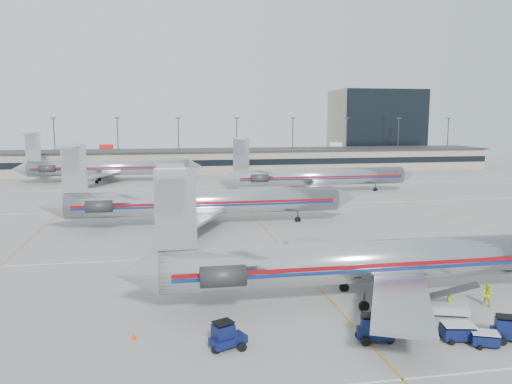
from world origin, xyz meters
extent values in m
plane|color=gray|center=(0.00, 0.00, 0.00)|extent=(260.00, 260.00, 0.00)
cube|color=silver|center=(0.00, 10.00, 0.01)|extent=(160.00, 0.15, 0.02)
cube|color=gray|center=(0.00, 98.00, 3.00)|extent=(160.00, 16.00, 6.00)
cube|color=black|center=(0.00, 89.90, 3.20)|extent=(160.00, 0.20, 1.60)
cube|color=#2D2D30|center=(0.00, 98.00, 6.10)|extent=(162.00, 17.00, 0.30)
cylinder|color=#38383D|center=(-45.00, 112.00, 7.50)|extent=(0.30, 0.30, 15.00)
cube|color=#2D2D30|center=(-45.00, 112.00, 15.10)|extent=(1.60, 0.40, 0.35)
cylinder|color=#38383D|center=(-27.00, 112.00, 7.50)|extent=(0.30, 0.30, 15.00)
cube|color=#2D2D30|center=(-27.00, 112.00, 15.10)|extent=(1.60, 0.40, 0.35)
cylinder|color=#38383D|center=(-9.00, 112.00, 7.50)|extent=(0.30, 0.30, 15.00)
cube|color=#2D2D30|center=(-9.00, 112.00, 15.10)|extent=(1.60, 0.40, 0.35)
cylinder|color=#38383D|center=(9.00, 112.00, 7.50)|extent=(0.30, 0.30, 15.00)
cube|color=#2D2D30|center=(9.00, 112.00, 15.10)|extent=(1.60, 0.40, 0.35)
cylinder|color=#38383D|center=(27.00, 112.00, 7.50)|extent=(0.30, 0.30, 15.00)
cube|color=#2D2D30|center=(27.00, 112.00, 15.10)|extent=(1.60, 0.40, 0.35)
cylinder|color=#38383D|center=(45.00, 112.00, 7.50)|extent=(0.30, 0.30, 15.00)
cube|color=#2D2D30|center=(45.00, 112.00, 15.10)|extent=(1.60, 0.40, 0.35)
cylinder|color=#38383D|center=(63.00, 112.00, 7.50)|extent=(0.30, 0.30, 15.00)
cube|color=#2D2D30|center=(63.00, 112.00, 15.10)|extent=(1.60, 0.40, 0.35)
cylinder|color=#38383D|center=(81.00, 112.00, 7.50)|extent=(0.30, 0.30, 15.00)
cube|color=#2D2D30|center=(81.00, 112.00, 15.10)|extent=(1.60, 0.40, 0.35)
cube|color=tan|center=(62.00, 128.00, 12.50)|extent=(30.00, 20.00, 25.00)
cylinder|color=silver|center=(4.71, -5.42, 3.25)|extent=(37.15, 3.44, 3.44)
cone|color=#AFAFB4|center=(-15.54, -5.42, 3.25)|extent=(3.34, 3.44, 3.44)
cube|color=maroon|center=(4.71, -7.15, 3.39)|extent=(35.29, 0.05, 0.33)
cube|color=navy|center=(4.71, -7.15, 3.02)|extent=(35.29, 0.05, 0.26)
cube|color=#AFAFB4|center=(2.85, 1.08, 2.32)|extent=(8.64, 12.59, 0.30)
cube|color=#AFAFB4|center=(2.85, -11.92, 2.32)|extent=(8.64, 12.59, 0.30)
cube|color=#AFAFB4|center=(-12.47, -5.42, 8.13)|extent=(3.16, 0.23, 6.31)
cube|color=#AFAFB4|center=(-12.75, -5.42, 11.10)|extent=(2.23, 9.75, 0.17)
cylinder|color=#2D2D30|center=(-9.22, -2.77, 3.53)|extent=(3.34, 1.58, 1.58)
cylinder|color=#2D2D30|center=(-9.22, -8.07, 3.53)|extent=(3.34, 1.58, 1.58)
cylinder|color=#2D2D30|center=(1.92, -7.65, 0.77)|extent=(0.19, 0.19, 1.53)
cylinder|color=#2D2D30|center=(1.92, -3.19, 0.77)|extent=(0.19, 0.19, 1.53)
cylinder|color=silver|center=(-7.58, 26.16, 3.31)|extent=(37.85, 3.50, 3.50)
cone|color=silver|center=(12.86, 26.16, 3.31)|extent=(3.03, 3.50, 3.50)
cone|color=#AFAFB4|center=(-28.21, 26.16, 3.31)|extent=(3.41, 3.50, 3.50)
cube|color=maroon|center=(-7.58, 24.40, 3.45)|extent=(35.96, 0.05, 0.33)
cube|color=navy|center=(-7.58, 24.40, 3.08)|extent=(35.96, 0.05, 0.26)
cube|color=#AFAFB4|center=(-9.48, 32.78, 2.37)|extent=(8.80, 12.83, 0.30)
cube|color=#AFAFB4|center=(-9.48, 19.53, 2.37)|extent=(8.80, 12.83, 0.30)
cube|color=#AFAFB4|center=(-25.09, 26.16, 8.28)|extent=(3.22, 0.24, 6.43)
cube|color=#AFAFB4|center=(-25.37, 26.16, 11.31)|extent=(2.27, 9.94, 0.17)
cylinder|color=#2D2D30|center=(-21.78, 28.86, 3.60)|extent=(3.41, 1.61, 1.61)
cylinder|color=#2D2D30|center=(-21.78, 23.46, 3.60)|extent=(3.41, 1.61, 1.61)
cylinder|color=#2D2D30|center=(5.66, 26.16, 0.78)|extent=(0.19, 0.19, 1.56)
cylinder|color=#2D2D30|center=(-10.42, 23.89, 0.78)|extent=(0.19, 0.19, 1.56)
cylinder|color=#2D2D30|center=(-10.42, 28.43, 0.78)|extent=(0.19, 0.19, 1.56)
cylinder|color=black|center=(5.66, 26.16, 0.33)|extent=(0.85, 0.28, 0.85)
cylinder|color=silver|center=(17.65, 53.48, 3.24)|extent=(35.13, 3.42, 3.42)
cone|color=silver|center=(36.69, 53.48, 3.24)|extent=(2.96, 3.42, 3.42)
cone|color=#AFAFB4|center=(-1.58, 53.48, 3.24)|extent=(3.33, 3.42, 3.42)
cube|color=maroon|center=(17.65, 51.76, 3.37)|extent=(33.37, 0.05, 0.32)
cube|color=navy|center=(17.65, 51.76, 3.00)|extent=(33.37, 0.05, 0.26)
cube|color=#AFAFB4|center=(15.80, 59.95, 2.31)|extent=(8.60, 12.53, 0.30)
cube|color=#AFAFB4|center=(15.80, 47.00, 2.31)|extent=(8.60, 12.53, 0.30)
cube|color=#AFAFB4|center=(1.47, 53.48, 8.09)|extent=(3.14, 0.23, 6.29)
cube|color=#AFAFB4|center=(1.19, 53.48, 11.05)|extent=(2.22, 9.71, 0.17)
cylinder|color=#2D2D30|center=(4.71, 56.11, 3.51)|extent=(3.33, 1.57, 1.57)
cylinder|color=#2D2D30|center=(4.71, 50.84, 3.51)|extent=(3.33, 1.57, 1.57)
cylinder|color=#2D2D30|center=(29.67, 53.48, 0.76)|extent=(0.18, 0.18, 1.53)
cylinder|color=#2D2D30|center=(14.88, 51.26, 0.76)|extent=(0.18, 0.18, 1.53)
cylinder|color=#2D2D30|center=(14.88, 55.69, 0.76)|extent=(0.18, 0.18, 1.53)
cylinder|color=black|center=(29.67, 53.48, 0.32)|extent=(0.83, 0.28, 0.83)
cylinder|color=silver|center=(-26.01, 78.97, 3.40)|extent=(36.89, 3.59, 3.59)
cone|color=silver|center=(-6.01, 78.97, 3.40)|extent=(3.11, 3.59, 3.59)
cone|color=#AFAFB4|center=(-46.20, 78.97, 3.40)|extent=(3.50, 3.59, 3.59)
cube|color=maroon|center=(-26.01, 77.17, 3.54)|extent=(35.05, 0.05, 0.34)
cube|color=navy|center=(-26.01, 77.17, 3.16)|extent=(35.05, 0.05, 0.27)
cube|color=#AFAFB4|center=(-27.95, 85.77, 2.43)|extent=(9.03, 13.16, 0.31)
cube|color=#AFAFB4|center=(-27.95, 72.18, 2.43)|extent=(9.03, 13.16, 0.31)
cube|color=#AFAFB4|center=(-43.00, 78.97, 8.50)|extent=(3.30, 0.24, 6.60)
cube|color=#AFAFB4|center=(-43.29, 78.97, 11.60)|extent=(2.33, 10.19, 0.17)
cylinder|color=#2D2D30|center=(-39.60, 81.74, 3.69)|extent=(3.50, 1.65, 1.65)
cylinder|color=#2D2D30|center=(-39.60, 76.20, 3.69)|extent=(3.50, 1.65, 1.65)
cylinder|color=#2D2D30|center=(-13.39, 78.97, 0.80)|extent=(0.19, 0.19, 1.60)
cylinder|color=#2D2D30|center=(-28.92, 76.64, 0.80)|extent=(0.19, 0.19, 1.60)
cylinder|color=#2D2D30|center=(-28.92, 81.30, 0.80)|extent=(0.19, 0.19, 1.60)
cylinder|color=black|center=(-13.39, 78.97, 0.34)|extent=(0.87, 0.29, 0.87)
cube|color=#0A113B|center=(-9.40, -12.34, 0.58)|extent=(2.60, 2.02, 0.53)
cube|color=#0A113B|center=(-9.72, -12.34, 1.22)|extent=(1.60, 1.49, 0.95)
cube|color=black|center=(-9.72, -12.34, 1.85)|extent=(1.53, 1.42, 0.08)
cylinder|color=black|center=(-8.55, -11.81, 0.30)|extent=(0.59, 0.19, 0.59)
cylinder|color=black|center=(-8.55, -12.87, 0.30)|extent=(0.59, 0.19, 0.59)
cylinder|color=black|center=(-10.25, -11.81, 0.30)|extent=(0.59, 0.19, 0.59)
cylinder|color=black|center=(-10.25, -12.87, 0.30)|extent=(0.59, 0.19, 0.59)
cube|color=#0A113B|center=(0.46, -13.02, 0.59)|extent=(2.61, 1.84, 0.54)
cube|color=#0A113B|center=(0.14, -13.02, 1.24)|extent=(1.55, 1.41, 0.97)
cube|color=black|center=(0.14, -13.02, 1.88)|extent=(1.49, 1.34, 0.09)
cylinder|color=black|center=(1.32, -12.49, 0.30)|extent=(0.60, 0.19, 0.60)
cylinder|color=black|center=(1.32, -13.56, 0.30)|extent=(0.60, 0.19, 0.60)
cylinder|color=black|center=(-0.40, -12.49, 0.30)|extent=(0.60, 0.19, 0.60)
cylinder|color=black|center=(-0.40, -13.56, 0.30)|extent=(0.60, 0.19, 0.60)
cube|color=#0A113B|center=(9.37, -14.64, 0.56)|extent=(2.49, 1.95, 0.51)
cube|color=#0A113B|center=(9.07, -14.64, 1.16)|extent=(1.53, 1.43, 0.91)
cube|color=black|center=(9.07, -14.64, 1.77)|extent=(1.46, 1.36, 0.08)
cylinder|color=black|center=(8.56, -14.13, 0.28)|extent=(0.57, 0.18, 0.57)
cylinder|color=black|center=(8.56, -15.15, 0.28)|extent=(0.57, 0.18, 0.57)
cube|color=#0A113B|center=(7.31, -14.99, 0.49)|extent=(2.02, 1.71, 0.63)
cube|color=#A5A5A5|center=(7.31, -14.99, 0.94)|extent=(2.02, 1.71, 0.05)
cylinder|color=black|center=(7.94, -14.50, 0.16)|extent=(0.32, 0.13, 0.32)
cylinder|color=black|center=(7.94, -15.49, 0.16)|extent=(0.32, 0.13, 0.32)
cylinder|color=black|center=(6.68, -14.50, 0.16)|extent=(0.32, 0.13, 0.32)
cylinder|color=black|center=(6.68, -15.49, 0.16)|extent=(0.32, 0.13, 0.32)
cube|color=#0A113B|center=(6.06, -13.88, 0.61)|extent=(2.34, 1.82, 0.77)
cube|color=#A5A5A5|center=(6.06, -13.88, 1.16)|extent=(2.34, 1.82, 0.07)
cylinder|color=black|center=(6.83, -13.27, 0.20)|extent=(0.40, 0.15, 0.40)
cylinder|color=black|center=(6.83, -14.49, 0.20)|extent=(0.40, 0.15, 0.40)
cylinder|color=black|center=(5.28, -13.27, 0.20)|extent=(0.40, 0.15, 0.40)
cylinder|color=black|center=(5.28, -14.49, 0.20)|extent=(0.40, 0.15, 0.40)
cube|color=#A5A5A5|center=(7.33, -9.56, 0.51)|extent=(4.33, 2.66, 0.57)
cube|color=#2D2D30|center=(8.01, -9.56, 1.81)|extent=(4.24, 2.24, 1.46)
cylinder|color=black|center=(8.81, -8.94, 0.28)|extent=(0.57, 0.18, 0.57)
cylinder|color=black|center=(8.81, -10.18, 0.28)|extent=(0.57, 0.18, 0.57)
cylinder|color=black|center=(5.86, -8.94, 0.28)|extent=(0.57, 0.18, 0.57)
cylinder|color=black|center=(5.86, -10.18, 0.28)|extent=(0.57, 0.18, 0.57)
imported|color=#A7EA16|center=(8.27, -9.11, 0.95)|extent=(0.78, 0.83, 1.90)
imported|color=#B3D614|center=(11.94, -8.71, 0.94)|extent=(1.16, 1.15, 1.89)
cone|color=#EB3A07|center=(-15.56, -9.83, 0.27)|extent=(0.44, 0.44, 0.54)
camera|label=1|loc=(-13.12, -42.90, 14.90)|focal=35.00mm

